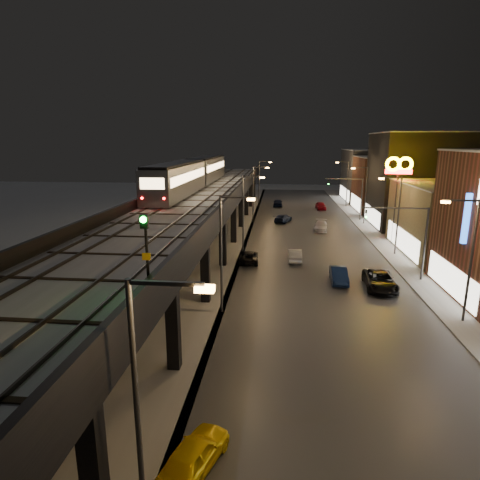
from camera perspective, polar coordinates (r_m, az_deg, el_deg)
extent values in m
plane|color=silver|center=(20.27, -6.22, -25.31)|extent=(220.00, 220.00, 0.00)
cube|color=#46474D|center=(52.10, 9.86, -0.58)|extent=(17.00, 120.00, 0.06)
cube|color=#9FA1A8|center=(53.78, 20.54, -0.77)|extent=(4.00, 120.00, 0.14)
cube|color=#9FA1A8|center=(52.81, -4.90, -0.23)|extent=(11.00, 120.00, 0.06)
cube|color=black|center=(48.81, -5.68, 5.51)|extent=(9.00, 100.00, 1.00)
cube|color=black|center=(15.60, -20.17, -27.59)|extent=(0.70, 0.70, 5.30)
cube|color=black|center=(26.29, -25.52, -10.26)|extent=(0.70, 0.70, 5.30)
cube|color=black|center=(23.46, -9.48, -11.94)|extent=(0.70, 0.70, 5.30)
cube|color=black|center=(23.73, -18.43, -5.66)|extent=(8.00, 0.60, 0.50)
cube|color=black|center=(34.62, -17.11, -3.83)|extent=(0.70, 0.70, 5.30)
cube|color=black|center=(32.52, -4.95, -4.39)|extent=(0.70, 0.70, 5.30)
cube|color=black|center=(32.71, -11.43, 0.05)|extent=(8.00, 0.60, 0.50)
cube|color=black|center=(43.65, -12.14, 0.07)|extent=(0.70, 0.70, 5.30)
cube|color=black|center=(42.01, -2.48, -0.16)|extent=(0.70, 0.70, 5.30)
cube|color=black|center=(42.16, -7.50, 3.26)|extent=(8.00, 0.60, 0.50)
cube|color=black|center=(53.04, -8.90, 2.62)|extent=(0.70, 0.70, 5.30)
cube|color=black|center=(51.69, -0.92, 2.49)|extent=(0.70, 0.70, 5.30)
cube|color=black|center=(51.81, -5.02, 5.27)|extent=(8.00, 0.60, 0.50)
cube|color=black|center=(62.61, -6.63, 4.39)|extent=(0.70, 0.70, 5.30)
cube|color=black|center=(61.48, 0.14, 4.31)|extent=(0.70, 0.70, 5.30)
cube|color=black|center=(61.58, -3.31, 6.65)|extent=(8.00, 0.60, 0.50)
cube|color=black|center=(72.30, -4.97, 5.68)|extent=(0.70, 0.70, 5.30)
cube|color=black|center=(71.32, 0.92, 5.62)|extent=(0.70, 0.70, 5.30)
cube|color=black|center=(71.41, -2.06, 7.64)|extent=(8.00, 0.60, 0.50)
cube|color=black|center=(82.07, -3.69, 6.67)|extent=(0.70, 0.70, 5.30)
cube|color=black|center=(81.20, 1.51, 6.61)|extent=(0.70, 0.70, 5.30)
cube|color=black|center=(81.28, -1.11, 8.40)|extent=(8.00, 0.60, 0.50)
cube|color=black|center=(91.88, -2.68, 7.44)|extent=(0.70, 0.70, 5.30)
cube|color=black|center=(91.11, 1.97, 7.39)|extent=(0.70, 0.70, 5.30)
cube|color=black|center=(91.18, -0.37, 8.98)|extent=(8.00, 0.60, 0.50)
cube|color=#B2B7C1|center=(48.73, -5.70, 6.18)|extent=(8.40, 100.00, 0.16)
cube|color=#332D28|center=(49.44, -9.39, 6.36)|extent=(0.08, 98.00, 0.16)
cube|color=#332D28|center=(49.08, -7.75, 6.37)|extent=(0.08, 98.00, 0.16)
cube|color=#332D28|center=(48.47, -4.21, 6.36)|extent=(0.08, 98.00, 0.16)
cube|color=#332D28|center=(48.25, -2.51, 6.35)|extent=(0.08, 98.00, 0.16)
cube|color=black|center=(20.76, -22.03, -4.83)|extent=(7.80, 0.24, 0.06)
cube|color=black|center=(35.25, -10.12, 3.32)|extent=(7.80, 0.24, 0.06)
cube|color=black|center=(50.66, -5.26, 6.61)|extent=(7.80, 0.24, 0.06)
cube|color=black|center=(66.35, -2.65, 8.33)|extent=(7.80, 0.24, 0.06)
cube|color=black|center=(82.16, -1.03, 9.39)|extent=(7.80, 0.24, 0.06)
cube|color=black|center=(48.01, -0.58, 6.70)|extent=(0.30, 100.00, 1.10)
cube|color=black|center=(49.70, -10.67, 6.71)|extent=(0.30, 100.00, 1.10)
cube|color=beige|center=(38.02, 27.77, -4.94)|extent=(0.10, 9.60, 2.40)
cube|color=#73694C|center=(52.34, 28.62, 2.45)|extent=(12.00, 15.00, 8.00)
cube|color=beige|center=(50.75, 22.02, 0.05)|extent=(0.10, 12.00, 2.40)
cube|color=#B2B7C1|center=(51.81, 29.14, 6.87)|extent=(12.20, 15.20, 0.16)
cube|color=black|center=(66.84, 23.70, 7.68)|extent=(12.00, 13.00, 14.00)
cube|color=beige|center=(65.94, 18.24, 3.33)|extent=(0.10, 10.40, 2.40)
cube|color=#B2B7C1|center=(66.60, 24.30, 13.73)|extent=(12.20, 13.20, 0.16)
cube|color=brown|center=(80.40, 20.56, 7.37)|extent=(12.00, 12.00, 10.00)
cube|color=beige|center=(79.48, 16.12, 5.16)|extent=(0.10, 9.60, 2.40)
cube|color=#B2B7C1|center=(80.07, 20.87, 10.97)|extent=(12.20, 12.20, 0.16)
cube|color=#37383A|center=(93.91, 18.44, 8.64)|extent=(12.00, 16.00, 11.00)
cube|color=beige|center=(93.17, 14.61, 6.45)|extent=(0.10, 12.80, 2.40)
cube|color=#B2B7C1|center=(93.65, 18.71, 12.04)|extent=(12.20, 16.20, 0.16)
cylinder|color=#38383A|center=(13.90, -14.38, -23.15)|extent=(0.18, 0.18, 9.00)
cube|color=#38383A|center=(11.49, -10.49, -6.08)|extent=(2.20, 0.12, 0.12)
cube|color=gold|center=(11.28, -5.05, -6.92)|extent=(0.55, 0.28, 0.18)
cylinder|color=#38383A|center=(29.84, -2.70, -2.31)|extent=(0.18, 0.18, 9.00)
cube|color=#38383A|center=(28.79, -0.62, 6.07)|extent=(2.20, 0.12, 0.12)
cube|color=gold|center=(28.71, 1.58, 5.80)|extent=(0.55, 0.28, 0.18)
cylinder|color=#38383A|center=(32.47, 29.99, -2.85)|extent=(0.18, 0.18, 9.00)
cube|color=#38383A|center=(31.19, 29.11, 4.93)|extent=(2.20, 0.12, 0.12)
cube|color=gold|center=(30.78, 27.20, 4.83)|extent=(0.55, 0.28, 0.18)
cylinder|color=#38383A|center=(47.28, 0.45, 3.71)|extent=(0.18, 0.18, 9.00)
cube|color=#38383A|center=(46.63, 1.82, 9.02)|extent=(2.20, 0.12, 0.12)
cube|color=gold|center=(46.58, 3.19, 8.85)|extent=(0.55, 0.28, 0.18)
cylinder|color=#38383A|center=(48.98, 21.57, 3.10)|extent=(0.18, 0.18, 9.00)
cube|color=#38383A|center=(48.14, 20.76, 8.29)|extent=(2.20, 0.12, 0.12)
cube|color=gold|center=(47.88, 19.47, 8.23)|extent=(0.55, 0.28, 0.18)
cylinder|color=#38383A|center=(65.03, 1.90, 6.47)|extent=(0.18, 0.18, 9.00)
cube|color=#38383A|center=(64.55, 2.92, 10.33)|extent=(2.20, 0.12, 0.12)
cube|color=gold|center=(64.52, 3.91, 10.20)|extent=(0.55, 0.28, 0.18)
cylinder|color=#38383A|center=(66.28, 17.44, 5.98)|extent=(0.18, 0.18, 9.00)
cube|color=#38383A|center=(65.66, 16.76, 9.83)|extent=(2.20, 0.12, 0.12)
cube|color=gold|center=(65.46, 15.80, 9.78)|extent=(0.55, 0.28, 0.18)
cylinder|color=#38383A|center=(82.88, 2.73, 8.04)|extent=(0.18, 0.18, 9.00)
cube|color=#38383A|center=(82.51, 3.54, 11.06)|extent=(2.20, 0.12, 0.12)
cube|color=gold|center=(82.48, 4.32, 10.97)|extent=(0.55, 0.28, 0.18)
cylinder|color=#38383A|center=(83.87, 15.01, 7.65)|extent=(0.18, 0.18, 9.00)
cube|color=#38383A|center=(83.38, 14.44, 10.69)|extent=(2.20, 0.12, 0.12)
cube|color=gold|center=(83.23, 13.67, 10.65)|extent=(0.55, 0.28, 0.18)
cylinder|color=#38383A|center=(40.78, 24.78, -0.64)|extent=(0.20, 0.20, 7.00)
cube|color=#38383A|center=(39.24, 21.13, 4.26)|extent=(6.00, 0.12, 0.12)
imported|color=black|center=(38.73, 17.50, 3.68)|extent=(0.20, 0.16, 1.00)
sphere|color=#0CFF26|center=(38.63, 17.52, 3.28)|extent=(0.18, 0.18, 0.18)
cylinder|color=#38383A|center=(69.32, 16.89, 5.50)|extent=(0.20, 0.20, 7.00)
cube|color=#38383A|center=(68.42, 14.60, 8.42)|extent=(6.00, 0.12, 0.12)
imported|color=black|center=(68.13, 12.48, 8.09)|extent=(0.20, 0.16, 1.00)
sphere|color=#0CFF26|center=(68.01, 12.48, 7.87)|extent=(0.18, 0.18, 0.18)
cube|color=gray|center=(48.15, -8.92, 8.41)|extent=(3.12, 18.83, 3.55)
cube|color=black|center=(48.02, -9.01, 10.68)|extent=(2.80, 18.29, 0.27)
cube|color=#FFD191|center=(48.53, -10.76, 8.95)|extent=(0.05, 17.22, 0.97)
cube|color=#FFD191|center=(47.74, -7.10, 9.01)|extent=(0.05, 17.22, 0.97)
cube|color=gray|center=(67.41, -4.70, 10.01)|extent=(3.12, 18.83, 3.55)
cube|color=black|center=(67.31, -4.74, 11.64)|extent=(2.80, 18.29, 0.27)
cube|color=#FFD191|center=(67.68, -6.04, 10.41)|extent=(0.05, 17.22, 0.97)
cube|color=#FFD191|center=(67.12, -3.37, 10.43)|extent=(0.05, 17.22, 0.97)
cube|color=#FFD191|center=(39.09, -12.40, 7.84)|extent=(2.37, 0.05, 1.08)
sphere|color=#FF0C0C|center=(39.58, -13.79, 5.79)|extent=(0.22, 0.22, 0.22)
sphere|color=#FF0C0C|center=(38.92, -10.79, 5.82)|extent=(0.22, 0.22, 0.22)
cylinder|color=black|center=(17.65, -13.11, -1.55)|extent=(0.13, 0.13, 3.16)
cube|color=black|center=(17.25, -13.47, 2.57)|extent=(0.34, 0.19, 0.58)
sphere|color=#0CFF26|center=(17.12, -13.62, 2.84)|extent=(0.27, 0.27, 0.27)
cube|color=gold|center=(17.62, -13.17, -2.30)|extent=(0.37, 0.04, 0.32)
imported|color=yellow|center=(18.15, -6.48, -28.14)|extent=(2.70, 4.15, 1.32)
imported|color=silver|center=(44.29, 7.82, -2.21)|extent=(1.42, 4.05, 1.33)
imported|color=black|center=(43.53, 1.23, -2.44)|extent=(2.27, 4.48, 1.21)
imported|color=black|center=(65.53, 6.14, 3.06)|extent=(3.30, 4.98, 1.34)
imported|color=black|center=(81.80, 5.39, 5.27)|extent=(1.81, 4.46, 1.52)
imported|color=#0E1F49|center=(38.48, 13.87, -4.93)|extent=(1.55, 4.19, 1.37)
imported|color=black|center=(37.72, 19.29, -5.57)|extent=(2.85, 5.64, 1.53)
imported|color=silver|center=(60.12, 11.42, 1.91)|extent=(2.50, 4.91, 1.36)
imported|color=maroon|center=(79.25, 11.41, 4.76)|extent=(1.93, 4.31, 1.44)
cylinder|color=#38383A|center=(54.03, 21.18, 3.99)|extent=(0.24, 0.24, 8.89)
cube|color=#FF0C0C|center=(53.51, 21.62, 9.03)|extent=(3.11, 0.25, 0.56)
torus|color=#FFEF00|center=(53.26, 20.95, 10.03)|extent=(1.83, 0.63, 1.80)
torus|color=#FFEF00|center=(53.65, 22.46, 9.92)|extent=(1.83, 0.63, 1.80)
cylinder|color=#38383A|center=(36.58, 29.63, -4.03)|extent=(0.28, 0.28, 5.42)
cube|color=blue|center=(35.64, 30.46, 2.64)|extent=(1.73, 0.35, 3.90)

